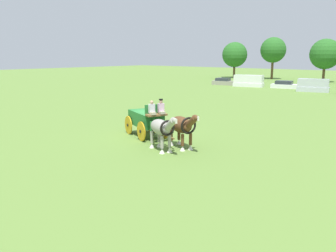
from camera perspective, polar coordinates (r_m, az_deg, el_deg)
ground_plane at (r=23.75m, az=-3.54°, el=-1.61°), size 220.00×220.00×0.00m
show_wagon at (r=23.35m, az=-3.40°, el=1.06°), size 5.69×3.05×2.66m
draft_horse_near at (r=20.43m, az=2.25°, el=0.03°), size 2.93×1.68×2.18m
draft_horse_off at (r=19.84m, az=-1.02°, el=-0.40°), size 2.87×1.61×2.15m
parked_vehicle_a at (r=64.31m, az=8.92°, el=7.00°), size 4.30×2.66×1.22m
parked_vehicle_b at (r=61.56m, az=12.80°, el=7.05°), size 5.22×2.97×1.94m
parked_vehicle_c at (r=60.30m, az=18.23°, el=6.26°), size 4.64×2.90×1.18m
parked_vehicle_d at (r=55.97m, az=22.26°, el=6.03°), size 4.72×2.93×1.85m
tree_a at (r=83.91m, az=10.65°, el=11.17°), size 5.65×5.65×8.08m
tree_b at (r=81.64m, az=16.52°, el=11.59°), size 5.45×5.45×8.97m
tree_c at (r=75.89m, az=23.91°, el=10.50°), size 5.80×5.80×8.29m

